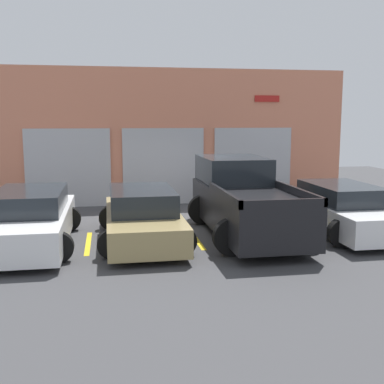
# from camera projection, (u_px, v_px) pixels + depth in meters

# --- Properties ---
(ground_plane) EXTENTS (28.00, 28.00, 0.00)m
(ground_plane) POSITION_uv_depth(u_px,v_px,m) (183.00, 221.00, 13.97)
(ground_plane) COLOR #3D3D3F
(shophouse_building) EXTENTS (12.69, 0.68, 4.66)m
(shophouse_building) POSITION_uv_depth(u_px,v_px,m) (168.00, 138.00, 16.82)
(shophouse_building) COLOR #D17A5B
(shophouse_building) RESTS_ON ground
(pickup_truck) EXTENTS (2.45, 5.17, 1.91)m
(pickup_truck) POSITION_uv_depth(u_px,v_px,m) (243.00, 200.00, 12.36)
(pickup_truck) COLOR black
(pickup_truck) RESTS_ON ground
(sedan_white) EXTENTS (2.16, 4.43, 1.26)m
(sedan_white) POSITION_uv_depth(u_px,v_px,m) (343.00, 210.00, 12.59)
(sedan_white) COLOR white
(sedan_white) RESTS_ON ground
(sedan_side) EXTENTS (2.14, 4.49, 1.27)m
(sedan_side) POSITION_uv_depth(u_px,v_px,m) (142.00, 217.00, 11.69)
(sedan_side) COLOR #9E8956
(sedan_side) RESTS_ON ground
(van_right) EXTENTS (2.16, 4.67, 1.31)m
(van_right) POSITION_uv_depth(u_px,v_px,m) (30.00, 220.00, 11.23)
(van_right) COLOR white
(van_right) RESTS_ON ground
(parking_stripe_left) EXTENTS (0.12, 2.20, 0.01)m
(parking_stripe_left) POSITION_uv_depth(u_px,v_px,m) (88.00, 243.00, 11.52)
(parking_stripe_left) COLOR gold
(parking_stripe_left) RESTS_ON ground
(parking_stripe_centre) EXTENTS (0.12, 2.20, 0.01)m
(parking_stripe_centre) POSITION_uv_depth(u_px,v_px,m) (196.00, 238.00, 11.97)
(parking_stripe_centre) COLOR gold
(parking_stripe_centre) RESTS_ON ground
(parking_stripe_right) EXTENTS (0.12, 2.20, 0.01)m
(parking_stripe_right) POSITION_uv_depth(u_px,v_px,m) (295.00, 234.00, 12.43)
(parking_stripe_right) COLOR gold
(parking_stripe_right) RESTS_ON ground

